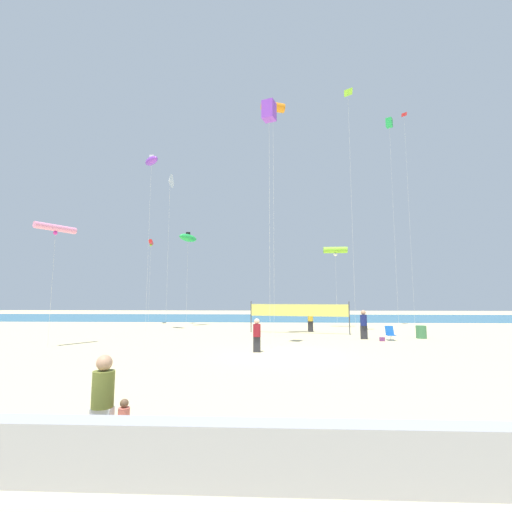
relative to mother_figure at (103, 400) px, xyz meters
name	(u,v)px	position (x,y,z in m)	size (l,w,h in m)	color
ground_plane	(282,355)	(3.39, 10.80, -0.87)	(120.00, 120.00, 0.00)	beige
ocean_band	(276,318)	(3.39, 42.96, -0.87)	(120.00, 20.00, 0.01)	teal
boardwalk_ledge	(304,456)	(3.39, -1.03, -0.43)	(28.00, 0.44, 0.88)	#A8A8AD
mother_figure	(103,400)	(0.00, 0.00, 0.00)	(0.37, 0.37, 1.63)	white
toddler_figure	(123,423)	(0.36, 0.06, -0.41)	(0.20, 0.20, 0.87)	#19727A
beachgoer_mustard_shirt	(310,319)	(5.95, 22.37, 0.11)	(0.42, 0.42, 1.83)	#2D2D33
beachgoer_maroon_shirt	(257,334)	(2.18, 11.54, 0.00)	(0.37, 0.37, 1.63)	#2D2D33
beachgoer_navy_shirt	(364,323)	(8.88, 17.48, 0.12)	(0.43, 0.43, 1.86)	#2D2D33
folding_beach_chair	(390,333)	(10.37, 16.91, -0.41)	(0.52, 0.65, 0.89)	#1959B2
trash_barrel	(421,332)	(12.76, 18.05, -0.46)	(0.66, 0.66, 0.83)	#3F7F4C
volleyball_net	(298,311)	(4.91, 21.09, 0.76)	(7.37, 1.76, 2.40)	#4C4C51
beach_handbag	(382,339)	(9.69, 16.35, -0.75)	(0.31, 0.15, 0.25)	#7A3872
kite_violet_box	(269,111)	(2.82, 13.03, 12.46)	(0.88, 0.88, 13.90)	silver
kite_white_delta	(170,181)	(-7.37, 28.10, 13.53)	(0.36, 1.45, 15.15)	silver
kite_green_box	(389,124)	(14.41, 27.09, 18.65)	(0.75, 0.75, 20.07)	silver
kite_red_diamond	(404,121)	(16.47, 28.67, 19.67)	(0.74, 0.74, 21.47)	silver
kite_orange_tube	(273,107)	(3.07, 18.35, 15.69)	(1.82, 1.20, 16.95)	silver
kite_green_inflatable	(188,238)	(-5.22, 27.38, 7.59)	(1.82, 2.13, 9.03)	silver
kite_lime_tube	(335,250)	(8.77, 26.48, 6.16)	(2.19, 0.70, 7.35)	silver
kite_lime_diamond	(348,96)	(8.99, 20.41, 17.69)	(0.96, 0.96, 19.10)	silver
kite_violet_inflatable	(151,161)	(-7.27, 22.28, 13.36)	(1.84, 1.86, 14.77)	silver
kite_pink_tube	(56,228)	(-9.22, 12.81, 5.67)	(1.50, 2.13, 6.75)	silver
kite_red_tube	(151,243)	(-9.77, 29.99, 7.56)	(0.89, 1.90, 8.67)	silver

